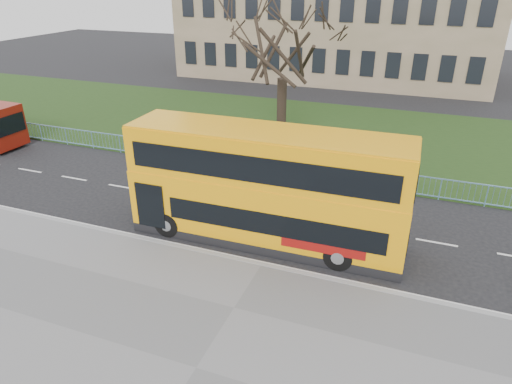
# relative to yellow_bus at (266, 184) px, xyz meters

# --- Properties ---
(ground) EXTENTS (120.00, 120.00, 0.00)m
(ground) POSITION_rel_yellow_bus_xyz_m (0.53, -0.39, -2.42)
(ground) COLOR black
(ground) RESTS_ON ground
(pavement) EXTENTS (80.00, 10.50, 0.12)m
(pavement) POSITION_rel_yellow_bus_xyz_m (0.53, -7.14, -2.36)
(pavement) COLOR slate
(pavement) RESTS_ON ground
(kerb) EXTENTS (80.00, 0.20, 0.14)m
(kerb) POSITION_rel_yellow_bus_xyz_m (0.53, -1.94, -2.35)
(kerb) COLOR gray
(kerb) RESTS_ON ground
(grass_verge) EXTENTS (80.00, 15.40, 0.08)m
(grass_verge) POSITION_rel_yellow_bus_xyz_m (0.53, 13.91, -2.38)
(grass_verge) COLOR #1E3814
(grass_verge) RESTS_ON ground
(guard_railing) EXTENTS (40.00, 0.12, 1.10)m
(guard_railing) POSITION_rel_yellow_bus_xyz_m (0.53, 6.21, -1.87)
(guard_railing) COLOR #71A6C9
(guard_railing) RESTS_ON ground
(bare_tree) EXTENTS (7.26, 7.26, 10.37)m
(bare_tree) POSITION_rel_yellow_bus_xyz_m (-2.47, 9.61, 2.84)
(bare_tree) COLOR black
(bare_tree) RESTS_ON grass_verge
(civic_building) EXTENTS (30.00, 15.00, 14.00)m
(civic_building) POSITION_rel_yellow_bus_xyz_m (-4.47, 34.61, 4.58)
(civic_building) COLOR #7A6B4D
(civic_building) RESTS_ON ground
(yellow_bus) EXTENTS (10.82, 2.77, 4.51)m
(yellow_bus) POSITION_rel_yellow_bus_xyz_m (0.00, 0.00, 0.00)
(yellow_bus) COLOR #FFA70A
(yellow_bus) RESTS_ON ground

